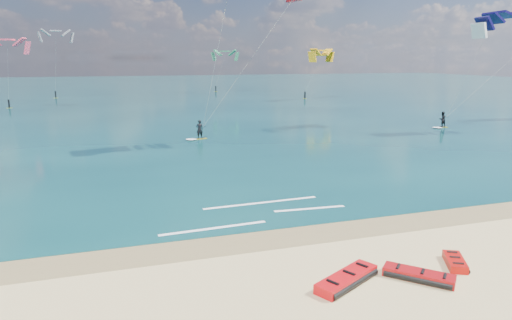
{
  "coord_description": "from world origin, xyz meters",
  "views": [
    {
      "loc": [
        -7.13,
        -15.57,
        8.15
      ],
      "look_at": [
        0.35,
        8.0,
        2.6
      ],
      "focal_mm": 32.0,
      "sensor_mm": 36.0,
      "label": 1
    }
  ],
  "objects": [
    {
      "name": "kitesurfer_far",
      "position": [
        32.57,
        26.45,
        7.59
      ],
      "size": [
        12.06,
        6.79,
        14.62
      ],
      "rotation": [
        0.0,
        0.0,
        -0.2
      ],
      "color": "gold",
      "rests_on": "sea"
    },
    {
      "name": "shoreline_foam",
      "position": [
        0.11,
        6.63,
        0.05
      ],
      "size": [
        10.39,
        3.61,
        0.01
      ],
      "color": "white",
      "rests_on": "ground"
    },
    {
      "name": "kitesurfer_main",
      "position": [
        3.77,
        26.96,
        8.77
      ],
      "size": [
        11.59,
        7.89,
        16.98
      ],
      "rotation": [
        0.0,
        0.0,
        0.17
      ],
      "color": "yellow",
      "rests_on": "sea"
    },
    {
      "name": "packed_kite_mid",
      "position": [
        3.47,
        -2.4,
        0.0
      ],
      "size": [
        2.7,
        2.73,
        0.39
      ],
      "primitive_type": null,
      "rotation": [
        0.0,
        0.0,
        -0.8
      ],
      "color": "#A40B0E",
      "rests_on": "ground"
    },
    {
      "name": "sea",
      "position": [
        0.0,
        104.0,
        0.02
      ],
      "size": [
        320.0,
        200.0,
        0.04
      ],
      "primitive_type": "cube",
      "color": "#0A3137",
      "rests_on": "ground"
    },
    {
      "name": "distant_kites",
      "position": [
        -11.26,
        80.52,
        6.01
      ],
      "size": [
        84.87,
        30.35,
        14.88
      ],
      "color": "#F0A615",
      "rests_on": "ground"
    },
    {
      "name": "packed_kite_right",
      "position": [
        5.62,
        -1.83,
        0.0
      ],
      "size": [
        1.73,
        2.08,
        0.36
      ],
      "primitive_type": null,
      "rotation": [
        0.0,
        0.0,
        1.08
      ],
      "color": "#B90D07",
      "rests_on": "ground"
    },
    {
      "name": "wet_sand_strip",
      "position": [
        0.0,
        3.0,
        0.0
      ],
      "size": [
        320.0,
        2.4,
        0.01
      ],
      "primitive_type": "cube",
      "color": "brown",
      "rests_on": "ground"
    },
    {
      "name": "packed_kite_left",
      "position": [
        0.72,
        -1.88,
        0.0
      ],
      "size": [
        3.37,
        2.53,
        0.43
      ],
      "primitive_type": null,
      "rotation": [
        0.0,
        0.0,
        0.48
      ],
      "color": "red",
      "rests_on": "ground"
    },
    {
      "name": "ground",
      "position": [
        0.0,
        40.0,
        0.0
      ],
      "size": [
        320.0,
        320.0,
        0.0
      ],
      "primitive_type": "plane",
      "color": "tan",
      "rests_on": "ground"
    }
  ]
}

